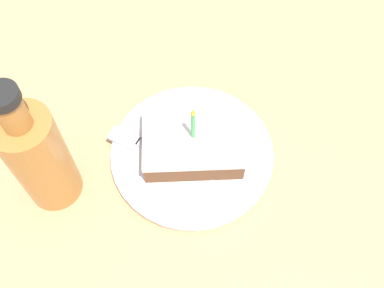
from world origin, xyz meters
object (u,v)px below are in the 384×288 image
object	(u,v)px
plate	(192,154)
bottle	(38,157)
fork	(153,151)
cake_slice	(193,144)

from	to	relation	value
plate	bottle	bearing A→B (deg)	-78.15
fork	cake_slice	bearing A→B (deg)	89.35
plate	fork	size ratio (longest dim) A/B	1.52
cake_slice	bottle	world-z (taller)	bottle
plate	fork	world-z (taller)	fork
bottle	plate	bearing A→B (deg)	101.85
fork	bottle	world-z (taller)	bottle
cake_slice	bottle	xyz separation A→B (m)	(0.04, -0.19, 0.05)
cake_slice	plate	bearing A→B (deg)	-75.82
plate	bottle	xyz separation A→B (m)	(0.04, -0.19, 0.08)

